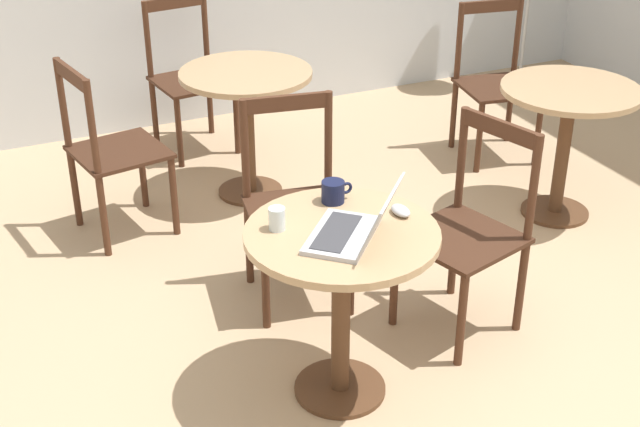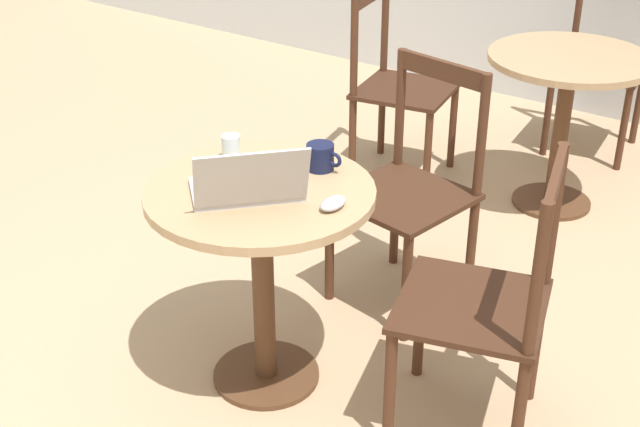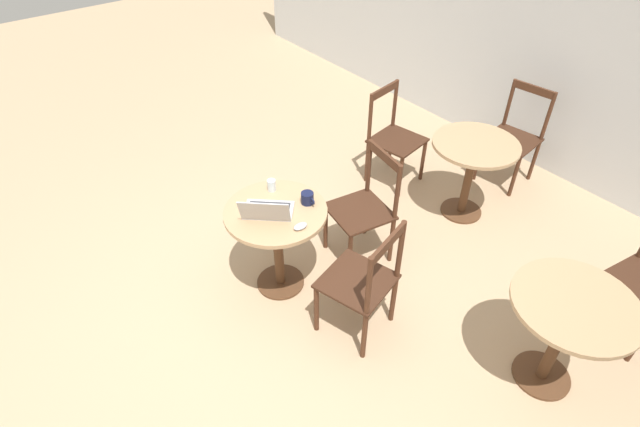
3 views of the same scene
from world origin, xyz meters
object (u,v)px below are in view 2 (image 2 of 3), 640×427
at_px(chair_far_left, 397,87).
at_px(cafe_table_far, 566,90).
at_px(mouse, 333,203).
at_px(mug, 321,157).
at_px(cafe_table_near, 261,234).
at_px(drinking_glass, 231,148).
at_px(chair_near_back, 411,190).
at_px(chair_far_back, 602,64).
at_px(laptop, 248,185).
at_px(chair_near_right, 487,306).

bearing_deg(chair_far_left, cafe_table_far, 10.10).
relative_size(mouse, mug, 0.80).
xyz_separation_m(cafe_table_near, mouse, (0.25, 0.03, 0.17)).
bearing_deg(mug, drinking_glass, -158.05).
distance_m(chair_near_back, chair_far_back, 1.83).
distance_m(cafe_table_far, drinking_glass, 1.76).
distance_m(laptop, mug, 0.30).
distance_m(cafe_table_near, chair_far_left, 1.72).
xyz_separation_m(chair_far_back, drinking_glass, (-0.41, -2.44, 0.31)).
bearing_deg(chair_far_left, chair_near_right, -50.75).
distance_m(chair_near_right, chair_far_back, 2.40).
height_order(cafe_table_far, drinking_glass, drinking_glass).
distance_m(mouse, drinking_glass, 0.47).
distance_m(chair_far_left, drinking_glass, 1.60).
bearing_deg(cafe_table_far, drinking_glass, -106.60).
xyz_separation_m(laptop, mouse, (0.24, 0.10, -0.03)).
bearing_deg(laptop, mug, 78.82).
bearing_deg(mouse, mug, 132.91).
height_order(cafe_table_far, mug, mug).
bearing_deg(mouse, cafe_table_far, 88.73).
relative_size(chair_far_back, mug, 7.35).
height_order(chair_far_left, laptop, laptop).
height_order(chair_near_back, mug, chair_near_back).
xyz_separation_m(chair_near_back, drinking_glass, (-0.33, -0.62, 0.31)).
relative_size(chair_near_back, drinking_glass, 10.74).
distance_m(chair_near_back, mouse, 0.77).
height_order(cafe_table_far, laptop, laptop).
bearing_deg(cafe_table_near, laptop, -79.10).
relative_size(cafe_table_near, cafe_table_far, 1.00).
relative_size(chair_far_left, mug, 7.35).
distance_m(chair_far_back, mug, 2.35).
height_order(chair_near_back, laptop, laptop).
height_order(laptop, mouse, laptop).
bearing_deg(cafe_table_far, chair_near_right, -75.90).
relative_size(mouse, drinking_glass, 1.16).
bearing_deg(cafe_table_near, chair_near_right, 16.07).
bearing_deg(chair_far_left, mug, -68.48).
bearing_deg(laptop, chair_near_right, 21.71).
bearing_deg(chair_near_right, cafe_table_near, -163.93).
distance_m(cafe_table_far, chair_near_back, 1.08).
xyz_separation_m(mug, drinking_glass, (-0.28, -0.11, 0.00)).
distance_m(cafe_table_far, chair_far_back, 0.78).
relative_size(cafe_table_near, chair_far_back, 0.79).
bearing_deg(drinking_glass, cafe_table_far, 73.40).
bearing_deg(chair_near_back, mug, -96.04).
distance_m(chair_near_back, chair_near_right, 0.78).
height_order(chair_near_right, laptop, laptop).
bearing_deg(chair_far_back, chair_far_left, -127.42).
bearing_deg(chair_near_back, chair_far_left, 123.79).
height_order(cafe_table_far, chair_near_back, chair_near_back).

